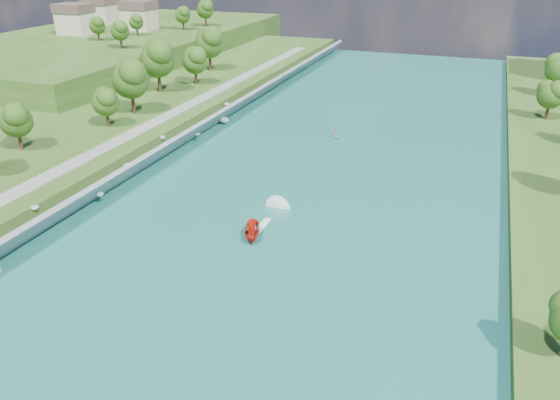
% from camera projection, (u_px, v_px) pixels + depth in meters
% --- Properties ---
extents(ground, '(260.00, 260.00, 0.00)m').
position_uv_depth(ground, '(234.00, 281.00, 58.06)').
color(ground, '#2D5119').
rests_on(ground, ground).
extents(river_water, '(55.00, 240.00, 0.10)m').
position_uv_depth(river_water, '(295.00, 205.00, 75.01)').
color(river_water, '#1A625F').
rests_on(river_water, ground).
extents(berm_west, '(45.00, 240.00, 3.50)m').
position_uv_depth(berm_west, '(9.00, 150.00, 90.08)').
color(berm_west, '#2D5119').
rests_on(berm_west, ground).
extents(ridge_west, '(60.00, 120.00, 9.00)m').
position_uv_depth(ridge_west, '(116.00, 48.00, 162.80)').
color(ridge_west, '#2D5119').
rests_on(ridge_west, ground).
extents(riprap_bank, '(4.22, 236.00, 4.23)m').
position_uv_depth(riprap_bank, '(131.00, 170.00, 81.89)').
color(riprap_bank, slate).
rests_on(riprap_bank, ground).
extents(riverside_path, '(3.00, 200.00, 0.10)m').
position_uv_depth(riverside_path, '(95.00, 152.00, 83.79)').
color(riverside_path, gray).
rests_on(riverside_path, berm_west).
extents(ridge_houses, '(29.50, 29.50, 8.40)m').
position_uv_depth(ridge_houses, '(105.00, 14.00, 165.24)').
color(ridge_houses, beige).
rests_on(ridge_houses, ridge_west).
extents(trees_west, '(14.71, 149.21, 13.14)m').
position_uv_depth(trees_west, '(17.00, 117.00, 80.91)').
color(trees_west, '#1E4712').
rests_on(trees_west, berm_west).
extents(trees_ridge, '(18.52, 49.35, 9.45)m').
position_uv_depth(trees_ridge, '(162.00, 19.00, 155.72)').
color(trees_ridge, '#1E4712').
rests_on(trees_ridge, ridge_west).
extents(motorboat, '(3.60, 19.24, 1.99)m').
position_uv_depth(motorboat, '(256.00, 228.00, 67.21)').
color(motorboat, red).
rests_on(motorboat, river_water).
extents(raft, '(2.80, 3.17, 1.59)m').
position_uv_depth(raft, '(335.00, 135.00, 100.95)').
color(raft, '#9B9FA4').
rests_on(raft, river_water).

